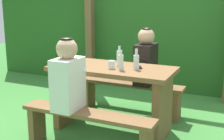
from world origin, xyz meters
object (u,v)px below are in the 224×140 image
at_px(bench_near, 87,123).
at_px(bottle_left, 119,58).
at_px(bottle_right, 136,61).
at_px(bench_far, 131,91).
at_px(cell_phone, 138,67).
at_px(person_white_shirt, 68,77).
at_px(person_black_coat, 146,59).
at_px(bottle_center, 121,62).
at_px(picnic_table, 112,88).
at_px(drinking_glass, 112,65).

relative_size(bench_near, bottle_left, 6.11).
bearing_deg(bottle_right, bench_far, 115.81).
relative_size(bench_near, cell_phone, 10.00).
bearing_deg(person_white_shirt, bottle_left, 67.68).
height_order(person_black_coat, bottle_center, person_black_coat).
bearing_deg(bottle_center, person_black_coat, 86.31).
distance_m(bottle_right, bottle_center, 0.17).
bearing_deg(person_white_shirt, bottle_right, 49.15).
xyz_separation_m(picnic_table, person_black_coat, (0.20, 0.59, 0.25)).
distance_m(person_black_coat, bottle_center, 0.70).
height_order(drinking_glass, bottle_right, bottle_right).
xyz_separation_m(bench_far, drinking_glass, (0.03, -0.67, 0.50)).
xyz_separation_m(bottle_left, bottle_center, (0.09, -0.17, -0.00)).
height_order(picnic_table, drinking_glass, drinking_glass).
relative_size(person_white_shirt, bottle_left, 3.14).
bearing_deg(drinking_glass, bench_near, -93.62).
bearing_deg(bench_near, bottle_left, 84.73).
bearing_deg(bench_near, cell_phone, 66.66).
bearing_deg(picnic_table, bench_far, 90.00).
distance_m(bench_far, person_black_coat, 0.49).
height_order(bench_far, person_white_shirt, person_white_shirt).
relative_size(person_white_shirt, person_black_coat, 1.00).
distance_m(bench_far, bottle_right, 0.86).
bearing_deg(drinking_glass, bench_far, 92.75).
height_order(picnic_table, bench_far, picnic_table).
bearing_deg(bench_far, bench_near, -90.00).
height_order(drinking_glass, cell_phone, drinking_glass).
relative_size(drinking_glass, bottle_right, 0.39).
xyz_separation_m(drinking_glass, cell_phone, (0.26, 0.16, -0.04)).
distance_m(bench_far, drinking_glass, 0.84).
xyz_separation_m(drinking_glass, bottle_center, (0.12, -0.02, 0.05)).
bearing_deg(picnic_table, drinking_glass, -68.12).
relative_size(bottle_left, cell_phone, 1.64).
bearing_deg(bench_far, drinking_glass, -87.25).
height_order(picnic_table, bench_near, picnic_table).
height_order(picnic_table, bottle_right, bottle_right).
xyz_separation_m(person_black_coat, bottle_right, (0.09, -0.60, 0.09)).
distance_m(person_white_shirt, bottle_center, 0.61).
relative_size(bench_far, bottle_center, 6.46).
xyz_separation_m(person_white_shirt, bottle_right, (0.50, 0.58, 0.09)).
bearing_deg(person_black_coat, bottle_left, -104.64).
bearing_deg(drinking_glass, person_black_coat, 76.15).
bearing_deg(person_white_shirt, drinking_glass, 64.68).
bearing_deg(drinking_glass, bottle_left, 79.06).
bearing_deg(bench_far, cell_phone, -60.92).
bearing_deg(bench_near, picnic_table, 90.00).
xyz_separation_m(person_white_shirt, bottle_left, (0.27, 0.66, 0.09)).
xyz_separation_m(bench_near, bench_far, (0.00, 1.19, 0.00)).
xyz_separation_m(bench_near, cell_phone, (0.29, 0.67, 0.46)).
bearing_deg(bottle_right, bottle_center, -146.10).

